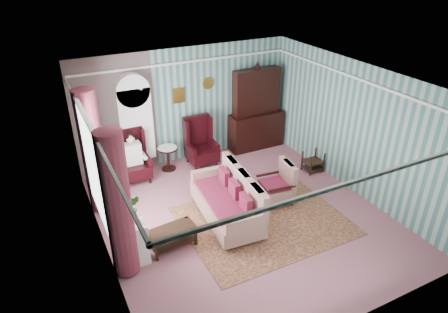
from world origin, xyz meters
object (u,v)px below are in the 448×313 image
coffee_table (172,238)px  sofa (226,199)px  bookcase (137,130)px  dresser_hutch (257,107)px  nest_table (313,161)px  plant_stand (132,245)px  round_side_table (168,159)px  seated_woman (133,158)px  wingback_left (133,157)px  wingback_right (201,142)px  floral_armchair (276,180)px

coffee_table → sofa: bearing=14.7°
bookcase → coffee_table: size_ratio=2.48×
bookcase → dresser_hutch: dresser_hutch is taller
dresser_hutch → nest_table: (0.57, -1.82, -0.91)m
bookcase → plant_stand: bookcase is taller
round_side_table → sofa: 2.51m
seated_woman → round_side_table: size_ratio=1.97×
wingback_left → round_side_table: wingback_left is taller
bookcase → wingback_right: (1.50, -0.39, -0.50)m
wingback_right → seated_woman: 1.75m
round_side_table → plant_stand: plant_stand is taller
bookcase → dresser_hutch: (3.25, -0.12, 0.06)m
bookcase → wingback_right: 1.63m
plant_stand → coffee_table: size_ratio=0.89×
dresser_hutch → seated_woman: bearing=-175.6°
wingback_left → bookcase: bearing=57.3°
bookcase → round_side_table: (0.65, -0.24, -0.82)m
seated_woman → nest_table: bearing=-20.8°
seated_woman → floral_armchair: seated_woman is taller
floral_armchair → coffee_table: size_ratio=1.19×
wingback_left → seated_woman: size_ratio=1.06×
dresser_hutch → floral_armchair: bearing=-111.8°
dresser_hutch → plant_stand: (-4.30, -3.02, -0.78)m
wingback_right → sofa: (-0.49, -2.33, -0.16)m
nest_table → wingback_left: bearing=159.2°
round_side_table → sofa: size_ratio=0.29×
nest_table → sofa: size_ratio=0.27×
nest_table → wingback_right: bearing=146.3°
bookcase → coffee_table: 3.21m
nest_table → floral_armchair: (-1.58, -0.70, 0.27)m
dresser_hutch → round_side_table: 2.75m
wingback_left → nest_table: 4.37m
round_side_table → wingback_right: bearing=-10.0°
wingback_left → sofa: size_ratio=0.61×
bookcase → nest_table: bookcase is taller
bookcase → wingback_left: 0.68m
wingback_left → nest_table: (4.07, -1.55, -0.35)m
bookcase → nest_table: bearing=-26.9°
seated_woman → plant_stand: seated_woman is taller
dresser_hutch → plant_stand: 5.31m
nest_table → round_side_table: bearing=151.8°
dresser_hutch → wingback_left: (-3.50, -0.27, -0.55)m
wingback_left → plant_stand: bearing=-106.2°
seated_woman → sofa: 2.65m
sofa → seated_woman: bearing=33.0°
floral_armchair → nest_table: bearing=-59.5°
plant_stand → round_side_table: bearing=59.6°
bookcase → nest_table: size_ratio=4.15×
bookcase → floral_armchair: 3.51m
dresser_hutch → round_side_table: size_ratio=3.93×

